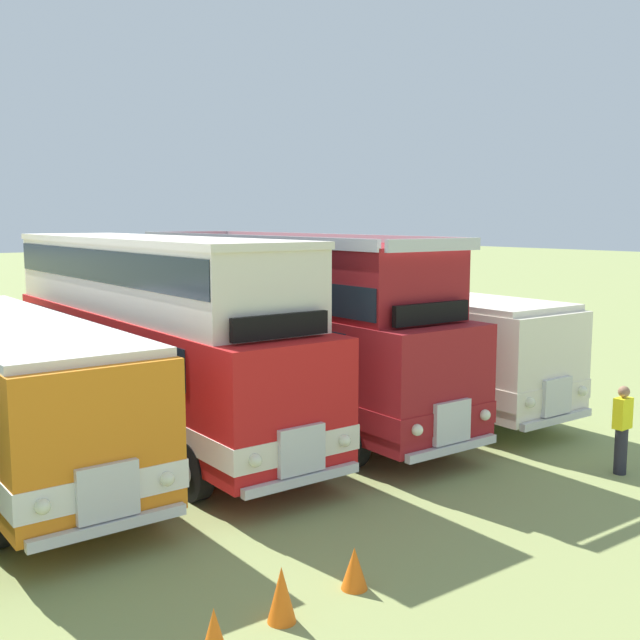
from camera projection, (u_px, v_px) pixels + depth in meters
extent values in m
plane|color=#8C9956|center=(162.00, 438.00, 16.94)|extent=(200.00, 200.00, 0.00)
cube|color=orange|center=(8.00, 386.00, 14.45)|extent=(2.57, 9.98, 2.30)
cube|color=white|center=(10.00, 417.00, 14.53)|extent=(2.61, 10.02, 0.44)
cube|color=#19232D|center=(1.00, 353.00, 14.69)|extent=(2.58, 7.58, 0.76)
cube|color=#19232D|center=(102.00, 403.00, 10.46)|extent=(2.20, 0.12, 0.90)
cube|color=silver|center=(108.00, 492.00, 10.54)|extent=(0.90, 0.13, 0.80)
cube|color=silver|center=(110.00, 527.00, 10.58)|extent=(2.30, 0.16, 0.16)
sphere|color=#EAEACC|center=(167.00, 479.00, 11.06)|extent=(0.22, 0.22, 0.22)
sphere|color=#EAEACC|center=(42.00, 507.00, 9.99)|extent=(0.22, 0.22, 0.22)
cube|color=white|center=(4.00, 323.00, 14.29)|extent=(2.53, 9.58, 0.14)
cylinder|color=black|center=(139.00, 482.00, 12.61)|extent=(0.29, 1.04, 1.04)
cylinder|color=silver|center=(147.00, 480.00, 12.70)|extent=(0.02, 0.36, 0.36)
cylinder|color=black|center=(25.00, 405.00, 17.81)|extent=(0.29, 1.04, 1.04)
cylinder|color=silver|center=(31.00, 404.00, 17.90)|extent=(0.02, 0.36, 0.36)
cube|color=red|center=(154.00, 362.00, 16.94)|extent=(2.64, 11.44, 2.30)
cube|color=silver|center=(155.00, 388.00, 17.02)|extent=(2.68, 11.48, 0.44)
cube|color=#19232D|center=(146.00, 333.00, 17.18)|extent=(2.64, 9.04, 0.76)
cube|color=#19232D|center=(297.00, 375.00, 12.36)|extent=(2.20, 0.13, 0.90)
cube|color=silver|center=(301.00, 450.00, 12.44)|extent=(0.90, 0.13, 0.80)
cube|color=silver|center=(303.00, 480.00, 12.48)|extent=(2.30, 0.17, 0.16)
sphere|color=#EAEACC|center=(345.00, 441.00, 12.96)|extent=(0.22, 0.22, 0.22)
sphere|color=#EAEACC|center=(255.00, 460.00, 11.90)|extent=(0.22, 0.22, 0.22)
cube|color=silver|center=(147.00, 277.00, 16.89)|extent=(2.53, 10.54, 1.50)
cube|color=silver|center=(146.00, 240.00, 16.78)|extent=(2.59, 10.64, 0.14)
cube|color=#19232D|center=(146.00, 263.00, 16.85)|extent=(2.57, 10.44, 0.68)
cube|color=black|center=(281.00, 326.00, 12.65)|extent=(1.90, 0.14, 0.40)
cylinder|color=black|center=(301.00, 447.00, 14.51)|extent=(0.29, 1.04, 1.04)
cylinder|color=silver|center=(307.00, 446.00, 14.60)|extent=(0.02, 0.36, 0.36)
cylinder|color=black|center=(193.00, 471.00, 13.15)|extent=(0.29, 1.04, 1.04)
cylinder|color=silver|center=(185.00, 473.00, 13.06)|extent=(0.02, 0.36, 0.36)
cylinder|color=black|center=(135.00, 378.00, 20.89)|extent=(0.29, 1.04, 1.04)
cylinder|color=silver|center=(140.00, 377.00, 20.98)|extent=(0.02, 0.36, 0.36)
cylinder|color=black|center=(51.00, 389.00, 19.53)|extent=(0.29, 1.04, 1.04)
cylinder|color=silver|center=(45.00, 390.00, 19.44)|extent=(0.02, 0.36, 0.36)
cube|color=maroon|center=(285.00, 349.00, 18.64)|extent=(2.74, 11.34, 2.30)
cube|color=maroon|center=(285.00, 373.00, 18.72)|extent=(2.78, 11.38, 0.44)
cube|color=#19232D|center=(276.00, 323.00, 18.88)|extent=(2.72, 8.94, 0.76)
cube|color=#19232D|center=(449.00, 356.00, 14.08)|extent=(2.20, 0.15, 0.90)
cube|color=silver|center=(452.00, 422.00, 14.16)|extent=(0.90, 0.14, 0.80)
cube|color=silver|center=(453.00, 448.00, 14.20)|extent=(2.30, 0.19, 0.16)
sphere|color=#EAEACC|center=(485.00, 415.00, 14.67)|extent=(0.22, 0.22, 0.22)
sphere|color=#EAEACC|center=(417.00, 430.00, 13.62)|extent=(0.22, 0.22, 0.22)
cube|color=maroon|center=(279.00, 271.00, 18.59)|extent=(2.62, 10.43, 1.50)
cube|color=silver|center=(435.00, 245.00, 14.16)|extent=(2.40, 0.15, 0.24)
cube|color=silver|center=(192.00, 235.00, 22.24)|extent=(2.40, 0.15, 0.24)
cube|color=silver|center=(318.00, 238.00, 19.18)|extent=(0.32, 10.39, 0.24)
cube|color=silver|center=(236.00, 240.00, 17.78)|extent=(0.32, 10.39, 0.24)
cube|color=#19232D|center=(279.00, 284.00, 18.63)|extent=(2.66, 10.34, 0.64)
cube|color=black|center=(431.00, 313.00, 14.37)|extent=(1.90, 0.16, 0.40)
cylinder|color=black|center=(433.00, 423.00, 16.23)|extent=(0.30, 1.05, 1.04)
cylinder|color=silver|center=(438.00, 422.00, 16.31)|extent=(0.03, 0.36, 0.36)
cylinder|color=black|center=(349.00, 442.00, 14.89)|extent=(0.30, 1.05, 1.04)
cylinder|color=silver|center=(343.00, 443.00, 14.80)|extent=(0.03, 0.36, 0.36)
cylinder|color=black|center=(246.00, 366.00, 22.55)|extent=(0.30, 1.05, 1.04)
cylinder|color=silver|center=(251.00, 365.00, 22.63)|extent=(0.03, 0.36, 0.36)
cylinder|color=black|center=(176.00, 375.00, 21.21)|extent=(0.30, 1.05, 1.04)
cylinder|color=silver|center=(171.00, 376.00, 21.12)|extent=(0.03, 0.36, 0.36)
cube|color=silver|center=(382.00, 336.00, 20.71)|extent=(2.72, 11.42, 2.30)
cube|color=silver|center=(382.00, 357.00, 20.79)|extent=(2.77, 11.46, 0.44)
cube|color=#19232D|center=(373.00, 313.00, 20.95)|extent=(2.71, 9.02, 0.76)
cube|color=#19232D|center=(555.00, 338.00, 16.12)|extent=(2.20, 0.14, 0.90)
cube|color=silver|center=(557.00, 396.00, 16.20)|extent=(0.90, 0.14, 0.80)
cube|color=silver|center=(557.00, 419.00, 16.24)|extent=(2.30, 0.19, 0.16)
sphere|color=#EAEACC|center=(582.00, 391.00, 16.71)|extent=(0.22, 0.22, 0.22)
sphere|color=#EAEACC|center=(530.00, 403.00, 15.66)|extent=(0.22, 0.22, 0.22)
cube|color=silver|center=(383.00, 292.00, 20.55)|extent=(2.68, 11.02, 0.14)
cylinder|color=black|center=(528.00, 401.00, 18.27)|extent=(0.30, 1.05, 1.04)
cylinder|color=silver|center=(532.00, 400.00, 18.35)|extent=(0.03, 0.36, 0.36)
cylinder|color=black|center=(462.00, 415.00, 16.92)|extent=(0.30, 1.05, 1.04)
cylinder|color=silver|center=(457.00, 416.00, 16.84)|extent=(0.03, 0.36, 0.36)
cylinder|color=black|center=(331.00, 354.00, 24.65)|extent=(0.30, 1.05, 1.04)
cylinder|color=silver|center=(334.00, 353.00, 24.74)|extent=(0.03, 0.36, 0.36)
cylinder|color=black|center=(271.00, 361.00, 23.30)|extent=(0.30, 1.05, 1.04)
cylinder|color=silver|center=(267.00, 362.00, 23.22)|extent=(0.03, 0.36, 0.36)
cone|color=orange|center=(282.00, 594.00, 9.17)|extent=(0.36, 0.36, 0.71)
cone|color=orange|center=(354.00, 568.00, 10.01)|extent=(0.36, 0.36, 0.57)
cone|color=orange|center=(214.00, 636.00, 8.29)|extent=(0.36, 0.36, 0.66)
cylinder|color=#23232D|center=(621.00, 451.00, 14.51)|extent=(0.24, 0.24, 0.90)
cube|color=yellow|center=(623.00, 413.00, 14.41)|extent=(0.36, 0.22, 0.60)
sphere|color=#9E7051|center=(624.00, 392.00, 14.36)|extent=(0.22, 0.22, 0.22)
cylinder|color=#8C704C|center=(129.00, 346.00, 26.10)|extent=(0.08, 0.08, 1.05)
cylinder|color=#8C704C|center=(282.00, 330.00, 29.95)|extent=(0.08, 0.08, 1.05)
cylinder|color=beige|center=(34.00, 344.00, 24.11)|extent=(19.26, 0.03, 0.03)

